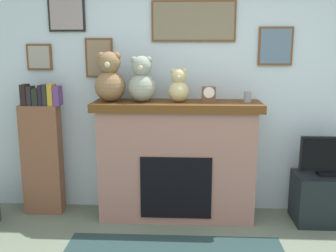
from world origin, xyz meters
TOP-DOWN VIEW (x-y plane):
  - back_wall at (-0.01, 2.00)m, footprint 5.20×0.15m
  - fireplace at (-0.38, 1.71)m, footprint 1.66×0.51m
  - bookshelf at (-1.79, 1.74)m, footprint 0.43×0.16m
  - tv_stand at (1.11, 1.64)m, footprint 0.62×0.40m
  - television at (1.11, 1.64)m, footprint 0.57×0.14m
  - candle_jar at (0.30, 1.70)m, footprint 0.07×0.07m
  - mantel_clock at (-0.07, 1.70)m, footprint 0.13×0.10m
  - teddy_bear_tan at (-1.04, 1.70)m, footprint 0.30×0.30m
  - teddy_bear_brown at (-0.73, 1.70)m, footprint 0.28×0.28m
  - teddy_bear_grey at (-0.37, 1.70)m, footprint 0.21×0.21m

SIDE VIEW (x-z plane):
  - tv_stand at x=1.11m, z-range 0.00..0.50m
  - fireplace at x=-0.38m, z-range 0.01..1.21m
  - bookshelf at x=-1.79m, z-range -0.03..1.34m
  - television at x=1.11m, z-range 0.49..0.88m
  - candle_jar at x=0.30m, z-range 1.21..1.31m
  - mantel_clock at x=-0.07m, z-range 1.21..1.36m
  - back_wall at x=-0.01m, z-range 0.01..2.61m
  - teddy_bear_grey at x=-0.37m, z-range 1.19..1.52m
  - teddy_bear_brown at x=-0.73m, z-range 1.18..1.63m
  - teddy_bear_tan at x=-1.04m, z-range 1.18..1.67m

